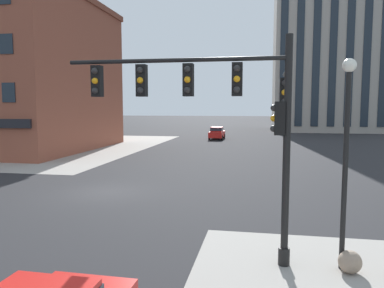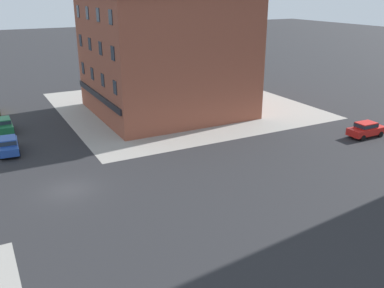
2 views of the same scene
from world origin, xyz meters
The scene contains 7 objects.
ground_plane centered at (0.00, 0.00, 0.00)m, with size 320.00×320.00×0.00m, color #262628.
sidewalk_far_corner centered at (-20.00, 20.00, 0.00)m, with size 32.00×32.00×0.02m, color gray.
traffic_signal_main centered at (6.89, -7.38, 4.27)m, with size 6.38×2.09×6.30m.
bollard_sphere_curb_a centered at (10.16, -7.74, 0.30)m, with size 0.61×0.61×0.61m, color gray.
street_lamp_corner_near centered at (10.00, -7.48, 3.52)m, with size 0.36×0.36×5.64m.
car_cross_westbound centered at (2.02, 32.20, 0.92)m, with size 1.93×4.42×1.68m.
storefront_block_near_corner centered at (-18.08, 17.08, 7.61)m, with size 18.51×18.59×15.21m.
Camera 1 is at (7.76, -17.85, 4.40)m, focal length 34.93 mm.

